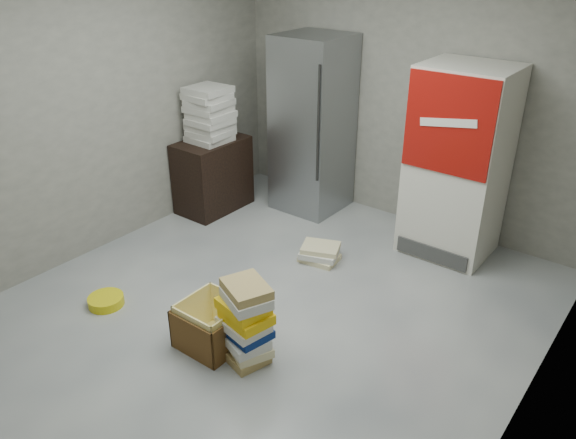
{
  "coord_description": "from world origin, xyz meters",
  "views": [
    {
      "loc": [
        2.48,
        -2.68,
        2.77
      ],
      "look_at": [
        -0.13,
        0.7,
        0.62
      ],
      "focal_mm": 35.0,
      "sensor_mm": 36.0,
      "label": 1
    }
  ],
  "objects_px": {
    "steel_fridge": "(313,125)",
    "cardboard_box": "(212,327)",
    "phonebook_stack_main": "(245,323)",
    "coke_cooler": "(458,163)",
    "wood_shelf": "(213,175)"
  },
  "relations": [
    {
      "from": "steel_fridge",
      "to": "coke_cooler",
      "type": "relative_size",
      "value": 1.06
    },
    {
      "from": "steel_fridge",
      "to": "wood_shelf",
      "type": "relative_size",
      "value": 2.37
    },
    {
      "from": "cardboard_box",
      "to": "steel_fridge",
      "type": "bearing_deg",
      "value": 108.59
    },
    {
      "from": "coke_cooler",
      "to": "phonebook_stack_main",
      "type": "distance_m",
      "value": 2.55
    },
    {
      "from": "steel_fridge",
      "to": "wood_shelf",
      "type": "height_order",
      "value": "steel_fridge"
    },
    {
      "from": "coke_cooler",
      "to": "cardboard_box",
      "type": "xyz_separation_m",
      "value": [
        -0.8,
        -2.46,
        -0.76
      ]
    },
    {
      "from": "steel_fridge",
      "to": "cardboard_box",
      "type": "height_order",
      "value": "steel_fridge"
    },
    {
      "from": "steel_fridge",
      "to": "phonebook_stack_main",
      "type": "relative_size",
      "value": 2.96
    },
    {
      "from": "steel_fridge",
      "to": "wood_shelf",
      "type": "distance_m",
      "value": 1.23
    },
    {
      "from": "wood_shelf",
      "to": "phonebook_stack_main",
      "type": "relative_size",
      "value": 1.25
    },
    {
      "from": "wood_shelf",
      "to": "steel_fridge",
      "type": "bearing_deg",
      "value": 41.31
    },
    {
      "from": "steel_fridge",
      "to": "phonebook_stack_main",
      "type": "distance_m",
      "value": 2.78
    },
    {
      "from": "steel_fridge",
      "to": "phonebook_stack_main",
      "type": "xyz_separation_m",
      "value": [
        1.17,
        -2.44,
        -0.63
      ]
    },
    {
      "from": "wood_shelf",
      "to": "phonebook_stack_main",
      "type": "xyz_separation_m",
      "value": [
        2.0,
        -1.71,
        -0.08
      ]
    },
    {
      "from": "steel_fridge",
      "to": "cardboard_box",
      "type": "bearing_deg",
      "value": -71.01
    }
  ]
}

